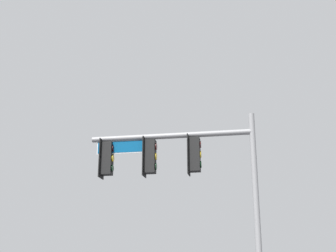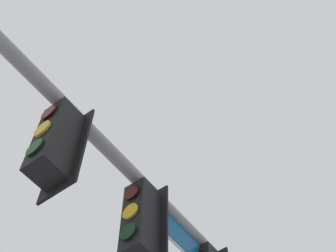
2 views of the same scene
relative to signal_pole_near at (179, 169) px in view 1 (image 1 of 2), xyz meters
name	(u,v)px [view 1 (image 1 of 2)]	position (x,y,z in m)	size (l,w,h in m)	color
signal_pole_near	(179,169)	(0.00, 0.00, 0.00)	(5.39, 0.68, 6.89)	gray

